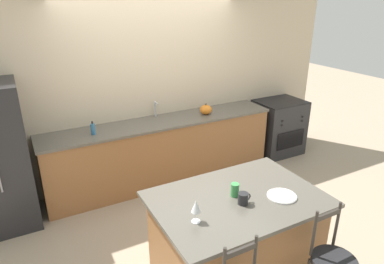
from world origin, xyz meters
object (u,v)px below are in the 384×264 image
(tumbler_cup, at_px, (235,190))
(oven_range, at_px, (278,127))
(coffee_mug, at_px, (243,198))
(soap_bottle, at_px, (93,129))
(dinner_plate, at_px, (282,196))
(wine_glass, at_px, (196,207))
(pumpkin_decoration, at_px, (206,110))

(tumbler_cup, bearing_deg, oven_range, 41.27)
(coffee_mug, distance_m, tumbler_cup, 0.13)
(oven_range, relative_size, soap_bottle, 5.38)
(tumbler_cup, bearing_deg, dinner_plate, -30.05)
(dinner_plate, relative_size, tumbler_cup, 2.14)
(wine_glass, xyz_separation_m, pumpkin_decoration, (1.37, 2.20, -0.08))
(wine_glass, bearing_deg, coffee_mug, 3.41)
(oven_range, relative_size, coffee_mug, 7.79)
(wine_glass, height_order, soap_bottle, wine_glass)
(dinner_plate, xyz_separation_m, pumpkin_decoration, (0.55, 2.24, 0.04))
(tumbler_cup, xyz_separation_m, pumpkin_decoration, (0.90, 2.04, -0.01))
(dinner_plate, xyz_separation_m, wine_glass, (-0.81, 0.04, 0.12))
(pumpkin_decoration, bearing_deg, wine_glass, -121.90)
(wine_glass, distance_m, coffee_mug, 0.47)
(tumbler_cup, distance_m, soap_bottle, 2.15)
(wine_glass, bearing_deg, dinner_plate, -3.08)
(oven_range, relative_size, wine_glass, 4.93)
(soap_bottle, bearing_deg, coffee_mug, -71.35)
(oven_range, xyz_separation_m, coffee_mug, (-2.36, -2.19, 0.54))
(oven_range, height_order, soap_bottle, soap_bottle)
(tumbler_cup, bearing_deg, pumpkin_decoration, 66.12)
(dinner_plate, bearing_deg, soap_bottle, 115.93)
(dinner_plate, relative_size, soap_bottle, 1.46)
(coffee_mug, xyz_separation_m, tumbler_cup, (0.01, 0.13, 0.01))
(wine_glass, height_order, pumpkin_decoration, wine_glass)
(tumbler_cup, relative_size, pumpkin_decoration, 0.67)
(wine_glass, bearing_deg, soap_bottle, 97.00)
(coffee_mug, height_order, pumpkin_decoration, pumpkin_decoration)
(tumbler_cup, bearing_deg, coffee_mug, -92.55)
(oven_range, distance_m, tumbler_cup, 3.18)
(pumpkin_decoration, relative_size, soap_bottle, 1.02)
(tumbler_cup, bearing_deg, soap_bottle, 109.91)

